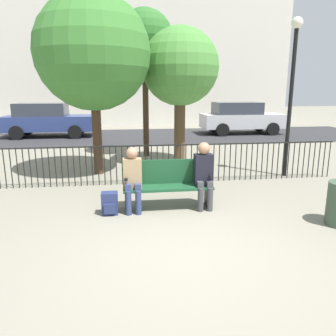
{
  "coord_description": "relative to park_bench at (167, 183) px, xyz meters",
  "views": [
    {
      "loc": [
        -0.79,
        -4.12,
        2.21
      ],
      "look_at": [
        0.0,
        1.76,
        0.8
      ],
      "focal_mm": 35.0,
      "sensor_mm": 36.0,
      "label": 1
    }
  ],
  "objects": [
    {
      "name": "seated_person_0",
      "position": [
        -0.66,
        -0.13,
        0.19
      ],
      "size": [
        0.34,
        0.39,
        1.21
      ],
      "color": "navy",
      "rests_on": "ground"
    },
    {
      "name": "tree_2",
      "position": [
        -1.51,
        2.89,
        2.64
      ],
      "size": [
        2.92,
        2.92,
        4.6
      ],
      "color": "#422D1E",
      "rests_on": "ground"
    },
    {
      "name": "tree_0",
      "position": [
        0.87,
        3.79,
        2.35
      ],
      "size": [
        2.24,
        2.24,
        4.0
      ],
      "color": "#4C3823",
      "rests_on": "ground"
    },
    {
      "name": "building_facade",
      "position": [
        0.0,
        18.16,
        6.34
      ],
      "size": [
        20.0,
        6.0,
        13.66
      ],
      "color": "beige",
      "rests_on": "ground"
    },
    {
      "name": "seated_person_1",
      "position": [
        0.67,
        -0.12,
        0.23
      ],
      "size": [
        0.34,
        0.39,
        1.27
      ],
      "color": "#3D3D42",
      "rests_on": "ground"
    },
    {
      "name": "park_bench",
      "position": [
        0.0,
        0.0,
        0.0
      ],
      "size": [
        1.69,
        0.45,
        0.92
      ],
      "color": "#194728",
      "rests_on": "ground"
    },
    {
      "name": "ground_plane",
      "position": [
        0.0,
        -1.84,
        -0.49
      ],
      "size": [
        80.0,
        80.0,
        0.0
      ],
      "primitive_type": "plane",
      "color": "gray"
    },
    {
      "name": "street_surface",
      "position": [
        0.0,
        10.16,
        -0.49
      ],
      "size": [
        24.0,
        6.0,
        0.01
      ],
      "color": "#2B2B2D",
      "rests_on": "ground"
    },
    {
      "name": "parked_car_1",
      "position": [
        -4.46,
        10.56,
        0.35
      ],
      "size": [
        4.2,
        1.94,
        1.62
      ],
      "color": "navy",
      "rests_on": "ground"
    },
    {
      "name": "fence_railing",
      "position": [
        -0.02,
        1.72,
        0.07
      ],
      "size": [
        9.01,
        0.03,
        0.95
      ],
      "color": "black",
      "rests_on": "ground"
    },
    {
      "name": "tree_1",
      "position": [
        -0.05,
        5.21,
        3.31
      ],
      "size": [
        1.82,
        1.82,
        4.76
      ],
      "color": "#422D1E",
      "rests_on": "ground"
    },
    {
      "name": "lamp_post",
      "position": [
        3.4,
        1.99,
        2.08
      ],
      "size": [
        0.28,
        0.28,
        3.93
      ],
      "color": "black",
      "rests_on": "ground"
    },
    {
      "name": "parked_car_0",
      "position": [
        5.22,
        10.48,
        0.35
      ],
      "size": [
        4.2,
        1.94,
        1.62
      ],
      "color": "#B7B7BC",
      "rests_on": "ground"
    },
    {
      "name": "backpack",
      "position": [
        -1.09,
        -0.23,
        -0.29
      ],
      "size": [
        0.29,
        0.25,
        0.41
      ],
      "color": "navy",
      "rests_on": "ground"
    }
  ]
}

